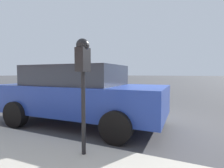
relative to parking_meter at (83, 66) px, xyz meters
name	(u,v)px	position (x,y,z in m)	size (l,w,h in m)	color
ground_plane	(144,122)	(2.55, -0.25, -1.43)	(220.00, 220.00, 0.00)	#424244
parking_meter	(83,66)	(0.00, 0.00, 0.00)	(0.21, 0.19, 1.67)	black
car_blue	(80,93)	(1.70, 1.25, -0.62)	(2.08, 4.33, 1.53)	navy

